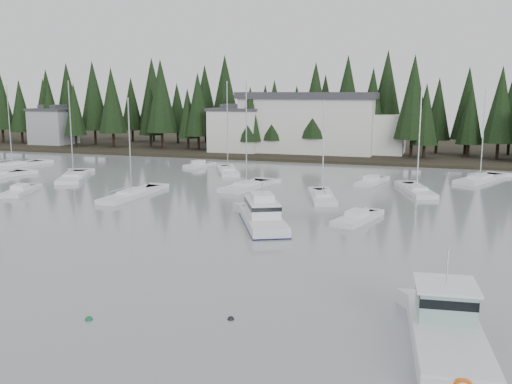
% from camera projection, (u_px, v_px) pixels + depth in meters
% --- Properties ---
extents(ground, '(260.00, 260.00, 0.00)m').
position_uv_depth(ground, '(19.00, 340.00, 27.07)').
color(ground, gray).
rests_on(ground, ground).
extents(far_shore_land, '(240.00, 54.00, 1.00)m').
position_uv_depth(far_shore_land, '(348.00, 148.00, 117.77)').
color(far_shore_land, black).
rests_on(far_shore_land, ground).
extents(conifer_treeline, '(200.00, 22.00, 20.00)m').
position_uv_depth(conifer_treeline, '(339.00, 153.00, 107.48)').
color(conifer_treeline, black).
rests_on(conifer_treeline, ground).
extents(house_west, '(9.54, 7.42, 8.75)m').
position_uv_depth(house_west, '(236.00, 129.00, 105.66)').
color(house_west, silver).
rests_on(house_west, ground).
extents(house_far_west, '(8.48, 7.42, 8.25)m').
position_uv_depth(house_far_west, '(53.00, 125.00, 120.50)').
color(house_far_west, '#999EA0').
rests_on(house_far_west, ground).
extents(harbor_inn, '(29.50, 11.50, 10.90)m').
position_uv_depth(harbor_inn, '(320.00, 123.00, 103.96)').
color(harbor_inn, silver).
rests_on(harbor_inn, ground).
extents(cabin_cruiser_center, '(7.18, 10.36, 4.30)m').
position_uv_depth(cabin_cruiser_center, '(263.00, 218.00, 50.05)').
color(cabin_cruiser_center, silver).
rests_on(cabin_cruiser_center, ground).
extents(lobster_boat_teal, '(4.14, 9.27, 4.99)m').
position_uv_depth(lobster_boat_teal, '(447.00, 334.00, 26.29)').
color(lobster_boat_teal, silver).
rests_on(lobster_boat_teal, ground).
extents(sailboat_0, '(7.40, 10.86, 13.52)m').
position_uv_depth(sailboat_0, '(74.00, 178.00, 76.71)').
color(sailboat_0, silver).
rests_on(sailboat_0, ground).
extents(sailboat_1, '(2.47, 10.80, 11.50)m').
position_uv_depth(sailboat_1, '(132.00, 196.00, 63.78)').
color(sailboat_1, silver).
rests_on(sailboat_1, ground).
extents(sailboat_3, '(7.10, 10.59, 12.41)m').
position_uv_depth(sailboat_3, '(480.00, 180.00, 74.85)').
color(sailboat_3, silver).
rests_on(sailboat_3, ground).
extents(sailboat_4, '(4.50, 11.15, 13.08)m').
position_uv_depth(sailboat_4, '(13.00, 167.00, 88.16)').
color(sailboat_4, silver).
rests_on(sailboat_4, ground).
extents(sailboat_5, '(6.42, 9.64, 13.55)m').
position_uv_depth(sailboat_5, '(228.00, 172.00, 82.36)').
color(sailboat_5, silver).
rests_on(sailboat_5, ground).
extents(sailboat_9, '(5.15, 9.56, 12.34)m').
position_uv_depth(sailboat_9, '(417.00, 192.00, 66.39)').
color(sailboat_9, silver).
rests_on(sailboat_9, ground).
extents(sailboat_10, '(4.56, 9.22, 13.34)m').
position_uv_depth(sailboat_10, '(247.00, 187.00, 69.24)').
color(sailboat_10, silver).
rests_on(sailboat_10, ground).
extents(sailboat_11, '(4.86, 8.94, 11.20)m').
position_uv_depth(sailboat_11, '(322.00, 199.00, 62.19)').
color(sailboat_11, silver).
rests_on(sailboat_11, ground).
extents(runabout_0, '(4.09, 6.81, 1.42)m').
position_uv_depth(runabout_0, '(21.00, 192.00, 65.76)').
color(runabout_0, silver).
rests_on(runabout_0, ground).
extents(runabout_1, '(3.92, 7.08, 1.42)m').
position_uv_depth(runabout_1, '(357.00, 220.00, 51.65)').
color(runabout_1, silver).
rests_on(runabout_1, ground).
extents(runabout_3, '(3.58, 5.45, 1.42)m').
position_uv_depth(runabout_3, '(199.00, 166.00, 88.33)').
color(runabout_3, silver).
rests_on(runabout_3, ground).
extents(runabout_4, '(3.70, 7.17, 1.42)m').
position_uv_depth(runabout_4, '(371.00, 183.00, 72.53)').
color(runabout_4, silver).
rests_on(runabout_4, ground).
extents(mooring_buoy_green, '(0.40, 0.40, 0.40)m').
position_uv_depth(mooring_buoy_green, '(89.00, 320.00, 29.45)').
color(mooring_buoy_green, '#145933').
rests_on(mooring_buoy_green, ground).
extents(mooring_buoy_dark, '(0.36, 0.36, 0.36)m').
position_uv_depth(mooring_buoy_dark, '(231.00, 319.00, 29.51)').
color(mooring_buoy_dark, black).
rests_on(mooring_buoy_dark, ground).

